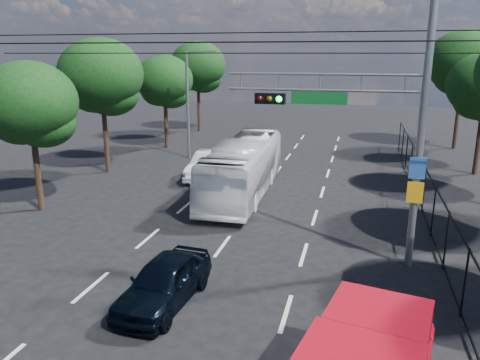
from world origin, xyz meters
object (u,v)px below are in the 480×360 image
(signal_mast, at_px, (382,108))
(navy_hatchback, at_px, (164,282))
(white_bus, at_px, (244,167))
(white_van, at_px, (209,165))

(signal_mast, bearing_deg, navy_hatchback, -143.08)
(white_bus, bearing_deg, signal_mast, -49.05)
(navy_hatchback, height_order, white_bus, white_bus)
(navy_hatchback, height_order, white_van, white_van)
(signal_mast, height_order, white_van, signal_mast)
(navy_hatchback, xyz_separation_m, white_bus, (-0.41, 10.96, 0.73))
(signal_mast, relative_size, white_van, 2.07)
(signal_mast, distance_m, white_van, 13.57)
(white_bus, bearing_deg, navy_hatchback, -89.57)
(signal_mast, xyz_separation_m, white_bus, (-6.14, 6.65, -3.85))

